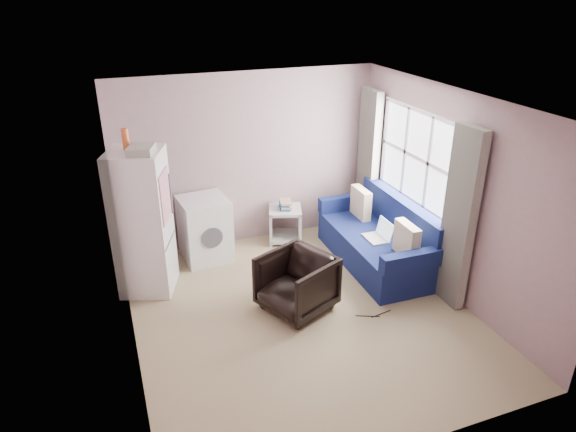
# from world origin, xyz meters

# --- Properties ---
(room) EXTENTS (3.84, 4.24, 2.54)m
(room) POSITION_xyz_m (0.02, 0.01, 1.25)
(room) COLOR #9B8866
(room) RESTS_ON ground
(armchair) EXTENTS (0.95, 0.97, 0.77)m
(armchair) POSITION_xyz_m (-0.03, 0.11, 0.39)
(armchair) COLOR black
(armchair) RESTS_ON ground
(fridge) EXTENTS (0.80, 0.80, 2.07)m
(fridge) POSITION_xyz_m (-1.61, 1.22, 0.92)
(fridge) COLOR silver
(fridge) RESTS_ON ground
(washing_machine) EXTENTS (0.69, 0.69, 0.90)m
(washing_machine) POSITION_xyz_m (-0.76, 1.73, 0.47)
(washing_machine) COLOR silver
(washing_machine) RESTS_ON ground
(side_table) EXTENTS (0.60, 0.60, 0.65)m
(side_table) POSITION_xyz_m (0.47, 1.84, 0.30)
(side_table) COLOR #B1AFAD
(side_table) RESTS_ON ground
(sofa) EXTENTS (0.96, 2.05, 0.91)m
(sofa) POSITION_xyz_m (1.47, 0.75, 0.33)
(sofa) COLOR navy
(sofa) RESTS_ON ground
(window_dressing) EXTENTS (0.17, 2.62, 2.18)m
(window_dressing) POSITION_xyz_m (1.78, 0.70, 1.11)
(window_dressing) COLOR white
(window_dressing) RESTS_ON ground
(floor_cables) EXTENTS (0.44, 0.13, 0.01)m
(floor_cables) POSITION_xyz_m (0.78, -0.35, 0.01)
(floor_cables) COLOR black
(floor_cables) RESTS_ON ground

